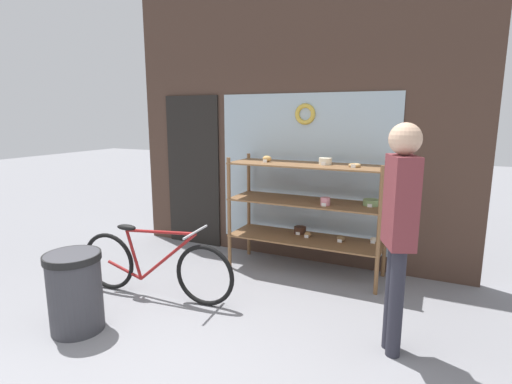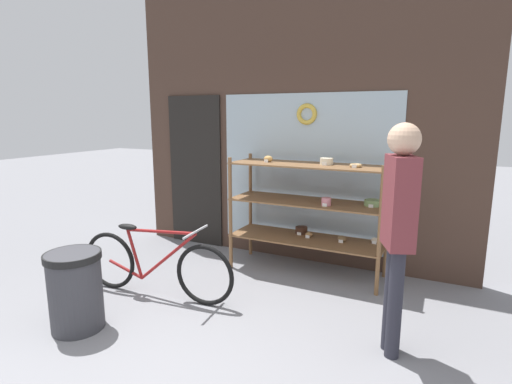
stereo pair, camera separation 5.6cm
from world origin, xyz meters
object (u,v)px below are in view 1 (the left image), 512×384
Objects in this scene: pedestrian at (399,220)px; bicycle at (154,265)px; display_case at (309,204)px; trash_bin at (75,289)px.

bicycle is at bearing -111.58° from pedestrian.
pedestrian is (2.32, 0.03, 0.73)m from bicycle.
display_case reaches higher than bicycle.
bicycle reaches higher than trash_bin.
bicycle is 2.52× the size of trash_bin.
display_case is 1.02× the size of bicycle.
pedestrian reaches higher than bicycle.
trash_bin is at bearing -123.66° from display_case.
trash_bin is (-0.19, -0.80, 0.04)m from bicycle.
pedestrian is 2.73m from trash_bin.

